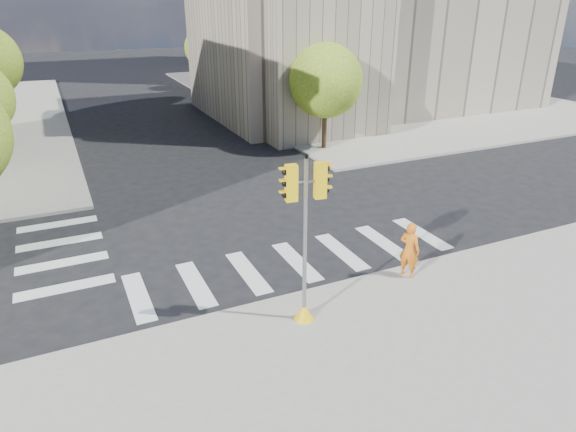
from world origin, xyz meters
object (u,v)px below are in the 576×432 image
(traffic_signal, at_px, (305,254))
(lamp_near, at_px, (302,63))
(photographer, at_px, (409,250))
(lamp_far, at_px, (230,45))

(traffic_signal, bearing_deg, lamp_near, 72.61)
(lamp_near, distance_m, photographer, 19.67)
(lamp_far, xyz_separation_m, photographer, (-5.37, -32.60, -3.50))
(lamp_far, relative_size, photographer, 4.35)
(lamp_near, bearing_deg, photographer, -106.12)
(traffic_signal, bearing_deg, lamp_far, 82.84)
(lamp_near, relative_size, lamp_far, 1.00)
(photographer, bearing_deg, lamp_near, -43.68)
(traffic_signal, height_order, photographer, traffic_signal)
(lamp_near, distance_m, lamp_far, 14.00)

